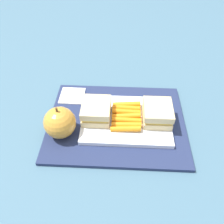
{
  "coord_description": "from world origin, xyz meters",
  "views": [
    {
      "loc": [
        -0.01,
        0.4,
        0.46
      ],
      "look_at": [
        0.01,
        0.0,
        0.04
      ],
      "focal_mm": 36.39,
      "sensor_mm": 36.0,
      "label": 1
    }
  ],
  "objects_px": {
    "food_tray": "(126,119)",
    "apple": "(60,123)",
    "sandwich_half_left": "(157,113)",
    "paper_napkin": "(72,96)",
    "carrot_sticks_bundle": "(126,116)",
    "sandwich_half_right": "(96,111)"
  },
  "relations": [
    {
      "from": "sandwich_half_right",
      "to": "carrot_sticks_bundle",
      "type": "relative_size",
      "value": 0.79
    },
    {
      "from": "carrot_sticks_bundle",
      "to": "paper_napkin",
      "type": "distance_m",
      "value": 0.18
    },
    {
      "from": "sandwich_half_left",
      "to": "sandwich_half_right",
      "type": "relative_size",
      "value": 1.0
    },
    {
      "from": "food_tray",
      "to": "carrot_sticks_bundle",
      "type": "xyz_separation_m",
      "value": [
        0.0,
        0.0,
        0.01
      ]
    },
    {
      "from": "food_tray",
      "to": "paper_napkin",
      "type": "bearing_deg",
      "value": -29.52
    },
    {
      "from": "sandwich_half_right",
      "to": "paper_napkin",
      "type": "xyz_separation_m",
      "value": [
        0.08,
        -0.09,
        -0.03
      ]
    },
    {
      "from": "apple",
      "to": "paper_napkin",
      "type": "distance_m",
      "value": 0.14
    },
    {
      "from": "sandwich_half_right",
      "to": "carrot_sticks_bundle",
      "type": "distance_m",
      "value": 0.08
    },
    {
      "from": "food_tray",
      "to": "carrot_sticks_bundle",
      "type": "height_order",
      "value": "carrot_sticks_bundle"
    },
    {
      "from": "apple",
      "to": "food_tray",
      "type": "bearing_deg",
      "value": -163.24
    },
    {
      "from": "sandwich_half_right",
      "to": "apple",
      "type": "distance_m",
      "value": 0.1
    },
    {
      "from": "paper_napkin",
      "to": "food_tray",
      "type": "bearing_deg",
      "value": 150.48
    },
    {
      "from": "sandwich_half_left",
      "to": "apple",
      "type": "relative_size",
      "value": 0.89
    },
    {
      "from": "apple",
      "to": "paper_napkin",
      "type": "bearing_deg",
      "value": -90.63
    },
    {
      "from": "sandwich_half_left",
      "to": "carrot_sticks_bundle",
      "type": "xyz_separation_m",
      "value": [
        0.08,
        0.0,
        -0.02
      ]
    },
    {
      "from": "carrot_sticks_bundle",
      "to": "apple",
      "type": "distance_m",
      "value": 0.17
    },
    {
      "from": "sandwich_half_left",
      "to": "paper_napkin",
      "type": "height_order",
      "value": "sandwich_half_left"
    },
    {
      "from": "food_tray",
      "to": "apple",
      "type": "relative_size",
      "value": 2.57
    },
    {
      "from": "sandwich_half_left",
      "to": "paper_napkin",
      "type": "relative_size",
      "value": 1.14
    },
    {
      "from": "sandwich_half_left",
      "to": "paper_napkin",
      "type": "distance_m",
      "value": 0.26
    },
    {
      "from": "food_tray",
      "to": "carrot_sticks_bundle",
      "type": "bearing_deg",
      "value": 23.77
    },
    {
      "from": "sandwich_half_right",
      "to": "carrot_sticks_bundle",
      "type": "xyz_separation_m",
      "value": [
        -0.08,
        0.0,
        -0.02
      ]
    }
  ]
}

